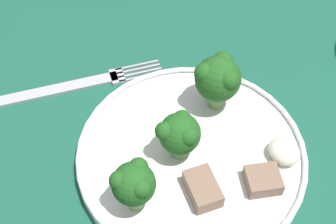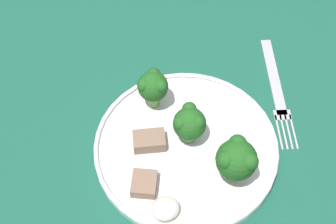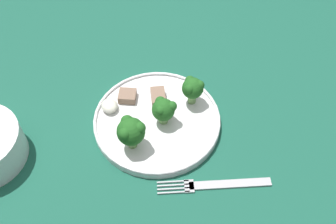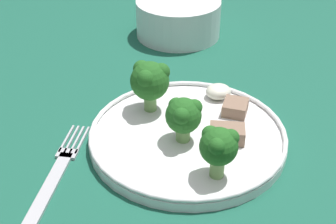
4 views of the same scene
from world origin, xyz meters
name	(u,v)px [view 2 (image 2 of 4)]	position (x,y,z in m)	size (l,w,h in m)	color
table	(147,188)	(0.00, 0.00, 0.66)	(1.26, 1.16, 0.74)	#195642
dinner_plate	(186,147)	(-0.05, 0.01, 0.75)	(0.24, 0.24, 0.02)	white
fork	(276,90)	(-0.22, -0.02, 0.75)	(0.09, 0.19, 0.00)	#B2B2B7
broccoli_floret_near_rim_left	(189,122)	(-0.06, 0.00, 0.79)	(0.04, 0.04, 0.06)	#709E56
broccoli_floret_center_left	(153,86)	(-0.04, -0.07, 0.80)	(0.04, 0.04, 0.06)	#709E56
broccoli_floret_back_left	(237,159)	(-0.09, 0.07, 0.80)	(0.05, 0.05, 0.07)	#709E56
meat_slice_front_slice	(149,141)	(-0.01, -0.01, 0.76)	(0.05, 0.04, 0.02)	#846651
meat_slice_middle_slice	(144,184)	(0.02, 0.04, 0.76)	(0.04, 0.04, 0.02)	#846651
sauce_dollop	(165,209)	(0.01, 0.08, 0.77)	(0.03, 0.03, 0.02)	silver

